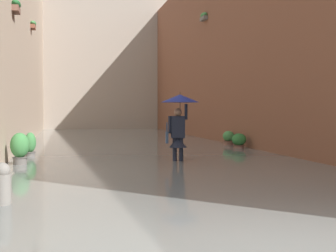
{
  "coord_description": "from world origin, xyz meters",
  "views": [
    {
      "loc": [
        2.55,
        4.26,
        1.63
      ],
      "look_at": [
        -0.2,
        -8.33,
        1.17
      ],
      "focal_mm": 49.84,
      "sensor_mm": 36.0,
      "label": 1
    }
  ],
  "objects_px": {
    "potted_plant_far_right": "(30,146)",
    "potted_plant_mid_right": "(20,150)",
    "potted_plant_mid_left": "(228,140)",
    "mooring_bollard": "(2,189)",
    "person_wading": "(179,114)",
    "potted_plant_near_left": "(239,142)"
  },
  "relations": [
    {
      "from": "potted_plant_far_right",
      "to": "mooring_bollard",
      "type": "xyz_separation_m",
      "value": [
        -0.14,
        7.56,
        -0.08
      ]
    },
    {
      "from": "person_wading",
      "to": "potted_plant_mid_left",
      "type": "bearing_deg",
      "value": -122.82
    },
    {
      "from": "person_wading",
      "to": "potted_plant_near_left",
      "type": "height_order",
      "value": "person_wading"
    },
    {
      "from": "potted_plant_mid_right",
      "to": "potted_plant_mid_left",
      "type": "bearing_deg",
      "value": -146.34
    },
    {
      "from": "mooring_bollard",
      "to": "potted_plant_near_left",
      "type": "bearing_deg",
      "value": -129.06
    },
    {
      "from": "potted_plant_mid_right",
      "to": "person_wading",
      "type": "bearing_deg",
      "value": 179.13
    },
    {
      "from": "potted_plant_near_left",
      "to": "potted_plant_mid_right",
      "type": "xyz_separation_m",
      "value": [
        7.48,
        3.61,
        0.16
      ]
    },
    {
      "from": "potted_plant_far_right",
      "to": "potted_plant_mid_right",
      "type": "xyz_separation_m",
      "value": [
        0.1,
        2.25,
        0.09
      ]
    },
    {
      "from": "potted_plant_mid_left",
      "to": "potted_plant_near_left",
      "type": "bearing_deg",
      "value": 85.97
    },
    {
      "from": "potted_plant_near_left",
      "to": "potted_plant_mid_right",
      "type": "relative_size",
      "value": 0.72
    },
    {
      "from": "potted_plant_far_right",
      "to": "mooring_bollard",
      "type": "height_order",
      "value": "potted_plant_far_right"
    },
    {
      "from": "potted_plant_mid_left",
      "to": "potted_plant_mid_right",
      "type": "relative_size",
      "value": 0.74
    },
    {
      "from": "person_wading",
      "to": "potted_plant_near_left",
      "type": "distance_m",
      "value": 5.0
    },
    {
      "from": "potted_plant_far_right",
      "to": "mooring_bollard",
      "type": "bearing_deg",
      "value": 91.03
    },
    {
      "from": "potted_plant_mid_left",
      "to": "person_wading",
      "type": "bearing_deg",
      "value": 57.18
    },
    {
      "from": "person_wading",
      "to": "potted_plant_mid_left",
      "type": "relative_size",
      "value": 2.81
    },
    {
      "from": "mooring_bollard",
      "to": "potted_plant_far_right",
      "type": "bearing_deg",
      "value": -88.97
    },
    {
      "from": "person_wading",
      "to": "mooring_bollard",
      "type": "xyz_separation_m",
      "value": [
        4.05,
        5.25,
        -1.1
      ]
    },
    {
      "from": "person_wading",
      "to": "mooring_bollard",
      "type": "distance_m",
      "value": 6.72
    },
    {
      "from": "person_wading",
      "to": "mooring_bollard",
      "type": "height_order",
      "value": "person_wading"
    },
    {
      "from": "potted_plant_far_right",
      "to": "potted_plant_mid_right",
      "type": "distance_m",
      "value": 2.25
    },
    {
      "from": "potted_plant_mid_right",
      "to": "potted_plant_near_left",
      "type": "bearing_deg",
      "value": -154.22
    }
  ]
}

